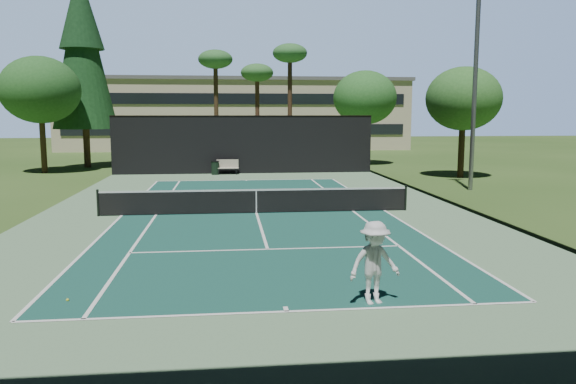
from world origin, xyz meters
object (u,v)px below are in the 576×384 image
(tennis_ball_c, at_px, (271,198))
(tennis_ball_a, at_px, (68,300))
(trash_bin, at_px, (215,168))
(park_bench, at_px, (228,166))
(tennis_net, at_px, (256,200))
(tennis_ball_d, at_px, (111,206))
(player, at_px, (374,263))
(tennis_ball_b, at_px, (242,204))

(tennis_ball_c, bearing_deg, tennis_ball_a, -111.20)
(tennis_ball_c, distance_m, trash_bin, 11.80)
(park_bench, relative_size, trash_bin, 1.59)
(tennis_net, bearing_deg, tennis_ball_d, 160.23)
(player, height_order, tennis_ball_c, player)
(tennis_ball_b, bearing_deg, tennis_ball_d, -178.83)
(tennis_ball_c, xyz_separation_m, trash_bin, (-2.95, 11.42, 0.45))
(tennis_net, distance_m, tennis_ball_d, 6.79)
(park_bench, bearing_deg, player, -83.46)
(tennis_ball_b, height_order, tennis_ball_c, tennis_ball_b)
(tennis_net, relative_size, park_bench, 8.60)
(tennis_net, height_order, park_bench, tennis_net)
(tennis_ball_d, xyz_separation_m, park_bench, (5.22, 13.25, 0.51))
(tennis_ball_c, bearing_deg, player, -86.32)
(trash_bin, bearing_deg, tennis_ball_c, -75.54)
(tennis_net, distance_m, tennis_ball_c, 4.14)
(park_bench, bearing_deg, tennis_ball_a, -97.79)
(tennis_ball_a, bearing_deg, player, -7.32)
(tennis_ball_d, distance_m, trash_bin, 13.84)
(player, relative_size, tennis_ball_b, 24.43)
(tennis_ball_c, bearing_deg, tennis_ball_b, -133.21)
(tennis_ball_a, bearing_deg, trash_bin, 83.99)
(tennis_ball_b, relative_size, park_bench, 0.05)
(player, relative_size, park_bench, 1.22)
(player, height_order, tennis_ball_d, player)
(tennis_ball_a, distance_m, trash_bin, 26.24)
(tennis_net, bearing_deg, tennis_ball_b, 102.59)
(player, distance_m, tennis_ball_b, 14.19)
(player, bearing_deg, tennis_ball_b, 86.97)
(tennis_ball_b, height_order, park_bench, park_bench)
(tennis_ball_a, height_order, tennis_ball_d, tennis_ball_d)
(tennis_ball_b, height_order, trash_bin, trash_bin)
(tennis_ball_a, relative_size, park_bench, 0.05)
(tennis_ball_a, height_order, trash_bin, trash_bin)
(tennis_ball_a, xyz_separation_m, park_bench, (3.59, 26.22, 0.51))
(trash_bin, bearing_deg, tennis_net, -82.63)
(tennis_ball_a, bearing_deg, tennis_ball_d, 97.17)
(tennis_net, relative_size, player, 7.06)
(tennis_ball_b, distance_m, trash_bin, 13.09)
(player, distance_m, tennis_ball_d, 16.16)
(tennis_ball_b, bearing_deg, player, -79.89)
(tennis_ball_c, height_order, park_bench, park_bench)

